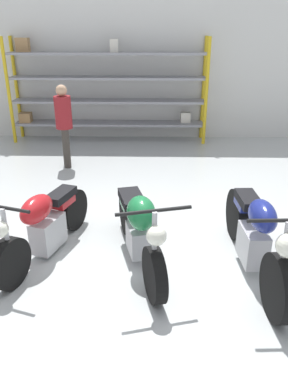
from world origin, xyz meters
The scene contains 7 objects.
ground_plane centered at (0.00, 0.00, 0.00)m, with size 30.00×30.00×0.00m, color #B2B7B7.
back_wall centered at (0.00, 5.61, 1.80)m, with size 30.00×0.08×3.60m.
shelving_rack centered at (-1.04, 5.25, 1.24)m, with size 4.65×0.63×2.40m.
motorcycle_red centered at (-1.18, 0.09, 0.40)m, with size 0.83×1.87×0.93m.
motorcycle_green centered at (-0.04, -0.06, 0.45)m, with size 0.84×1.95×1.00m.
motorcycle_blue centered at (1.25, -0.22, 0.45)m, with size 0.71×2.18×1.03m.
person_browsing centered at (-1.61, 3.29, 0.93)m, with size 0.40×0.40×1.59m.
Camera 1 is at (0.10, -3.81, 2.54)m, focal length 35.00 mm.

